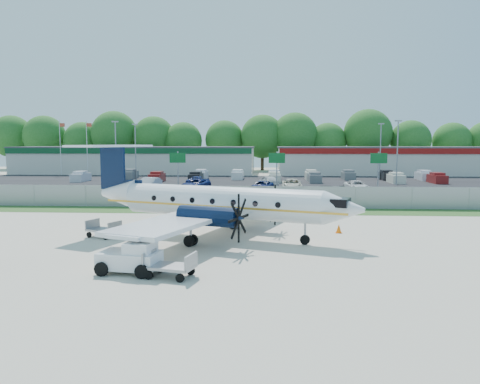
# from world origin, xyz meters

# --- Properties ---
(ground) EXTENTS (170.00, 170.00, 0.00)m
(ground) POSITION_xyz_m (0.00, 0.00, 0.00)
(ground) COLOR beige
(ground) RESTS_ON ground
(grass_verge) EXTENTS (170.00, 4.00, 0.02)m
(grass_verge) POSITION_xyz_m (0.00, 12.00, 0.01)
(grass_verge) COLOR #2D561E
(grass_verge) RESTS_ON ground
(access_road) EXTENTS (170.00, 8.00, 0.02)m
(access_road) POSITION_xyz_m (0.00, 19.00, 0.01)
(access_road) COLOR black
(access_road) RESTS_ON ground
(parking_lot) EXTENTS (170.00, 32.00, 0.02)m
(parking_lot) POSITION_xyz_m (0.00, 40.00, 0.01)
(parking_lot) COLOR black
(parking_lot) RESTS_ON ground
(perimeter_fence) EXTENTS (120.00, 0.06, 1.99)m
(perimeter_fence) POSITION_xyz_m (0.00, 14.00, 1.00)
(perimeter_fence) COLOR gray
(perimeter_fence) RESTS_ON ground
(building_west) EXTENTS (46.40, 12.40, 5.24)m
(building_west) POSITION_xyz_m (-24.00, 61.98, 2.63)
(building_west) COLOR silver
(building_west) RESTS_ON ground
(building_east) EXTENTS (44.40, 12.40, 5.24)m
(building_east) POSITION_xyz_m (26.00, 61.98, 2.63)
(building_east) COLOR silver
(building_east) RESTS_ON ground
(sign_left) EXTENTS (1.80, 0.26, 5.00)m
(sign_left) POSITION_xyz_m (-8.00, 22.91, 3.61)
(sign_left) COLOR gray
(sign_left) RESTS_ON ground
(sign_mid) EXTENTS (1.80, 0.26, 5.00)m
(sign_mid) POSITION_xyz_m (3.00, 22.91, 3.61)
(sign_mid) COLOR gray
(sign_mid) RESTS_ON ground
(sign_right) EXTENTS (1.80, 0.26, 5.00)m
(sign_right) POSITION_xyz_m (14.00, 22.91, 3.61)
(sign_right) COLOR gray
(sign_right) RESTS_ON ground
(flagpole_west) EXTENTS (1.06, 0.12, 10.00)m
(flagpole_west) POSITION_xyz_m (-35.92, 55.00, 5.64)
(flagpole_west) COLOR white
(flagpole_west) RESTS_ON ground
(flagpole_east) EXTENTS (1.06, 0.12, 10.00)m
(flagpole_east) POSITION_xyz_m (-30.92, 55.00, 5.64)
(flagpole_east) COLOR white
(flagpole_east) RESTS_ON ground
(light_pole_nw) EXTENTS (0.90, 0.35, 9.09)m
(light_pole_nw) POSITION_xyz_m (-20.00, 38.00, 5.23)
(light_pole_nw) COLOR gray
(light_pole_nw) RESTS_ON ground
(light_pole_ne) EXTENTS (0.90, 0.35, 9.09)m
(light_pole_ne) POSITION_xyz_m (20.00, 38.00, 5.23)
(light_pole_ne) COLOR gray
(light_pole_ne) RESTS_ON ground
(light_pole_sw) EXTENTS (0.90, 0.35, 9.09)m
(light_pole_sw) POSITION_xyz_m (-20.00, 48.00, 5.23)
(light_pole_sw) COLOR gray
(light_pole_sw) RESTS_ON ground
(light_pole_se) EXTENTS (0.90, 0.35, 9.09)m
(light_pole_se) POSITION_xyz_m (20.00, 48.00, 5.23)
(light_pole_se) COLOR gray
(light_pole_se) RESTS_ON ground
(tree_line) EXTENTS (112.00, 6.00, 14.00)m
(tree_line) POSITION_xyz_m (0.00, 74.00, 0.00)
(tree_line) COLOR #22601C
(tree_line) RESTS_ON ground
(aircraft) EXTENTS (18.89, 18.39, 5.81)m
(aircraft) POSITION_xyz_m (-1.20, 0.54, 2.24)
(aircraft) COLOR white
(aircraft) RESTS_ON ground
(pushback_tug) EXTENTS (2.90, 2.28, 1.46)m
(pushback_tug) POSITION_xyz_m (-4.10, -7.90, 0.70)
(pushback_tug) COLOR white
(pushback_tug) RESTS_ON ground
(baggage_cart_near) EXTENTS (2.38, 1.75, 1.12)m
(baggage_cart_near) POSITION_xyz_m (-2.21, -8.56, 0.52)
(baggage_cart_near) COLOR gray
(baggage_cart_near) RESTS_ON ground
(baggage_cart_far) EXTENTS (2.34, 1.94, 1.06)m
(baggage_cart_far) POSITION_xyz_m (-8.29, -0.00, 0.49)
(baggage_cart_far) COLOR gray
(baggage_cart_far) RESTS_ON ground
(cone_nose) EXTENTS (0.41, 0.41, 0.58)m
(cone_nose) POSITION_xyz_m (6.80, 2.30, 0.28)
(cone_nose) COLOR #FF6808
(cone_nose) RESTS_ON ground
(cone_port_wing) EXTENTS (0.40, 0.40, 0.56)m
(cone_port_wing) POSITION_xyz_m (-6.16, -5.14, 0.27)
(cone_port_wing) COLOR #FF6808
(cone_port_wing) RESTS_ON ground
(cone_starboard_wing) EXTENTS (0.39, 0.39, 0.56)m
(cone_starboard_wing) POSITION_xyz_m (-1.92, 9.04, 0.26)
(cone_starboard_wing) COLOR #FF6808
(cone_starboard_wing) RESTS_ON ground
(road_car_west) EXTENTS (5.06, 3.29, 1.36)m
(road_car_west) POSITION_xyz_m (-13.58, 17.00, 0.00)
(road_car_west) COLOR #595B5E
(road_car_west) RESTS_ON ground
(road_car_mid) EXTENTS (5.14, 2.62, 1.43)m
(road_car_mid) POSITION_xyz_m (7.70, 20.80, 0.00)
(road_car_mid) COLOR black
(road_car_mid) RESTS_ON ground
(parked_car_a) EXTENTS (2.23, 5.19, 1.66)m
(parked_car_a) POSITION_xyz_m (-12.66, 28.33, 0.00)
(parked_car_a) COLOR silver
(parked_car_a) RESTS_ON ground
(parked_car_b) EXTENTS (3.66, 5.62, 1.44)m
(parked_car_b) POSITION_xyz_m (-7.10, 29.77, 0.00)
(parked_car_b) COLOR navy
(parked_car_b) RESTS_ON ground
(parked_car_c) EXTENTS (3.14, 5.07, 1.31)m
(parked_car_c) POSITION_xyz_m (1.31, 28.62, 0.00)
(parked_car_c) COLOR navy
(parked_car_c) RESTS_ON ground
(parked_car_d) EXTENTS (2.58, 5.42, 1.49)m
(parked_car_d) POSITION_xyz_m (5.00, 29.56, 0.00)
(parked_car_d) COLOR beige
(parked_car_d) RESTS_ON ground
(parked_car_e) EXTENTS (2.74, 5.06, 1.35)m
(parked_car_e) POSITION_xyz_m (12.86, 29.18, 0.00)
(parked_car_e) COLOR silver
(parked_car_e) RESTS_ON ground
(parked_car_f) EXTENTS (3.05, 5.22, 1.37)m
(parked_car_f) POSITION_xyz_m (-7.61, 35.45, 0.00)
(parked_car_f) COLOR navy
(parked_car_f) RESTS_ON ground
(parked_car_g) EXTENTS (3.22, 4.80, 1.52)m
(parked_car_g) POSITION_xyz_m (2.06, 35.10, 0.00)
(parked_car_g) COLOR silver
(parked_car_g) RESTS_ON ground
(far_parking_rows) EXTENTS (56.00, 10.00, 1.60)m
(far_parking_rows) POSITION_xyz_m (0.00, 45.00, 0.00)
(far_parking_rows) COLOR gray
(far_parking_rows) RESTS_ON ground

